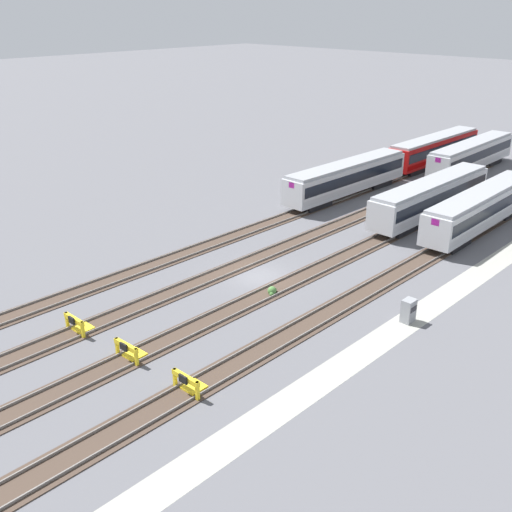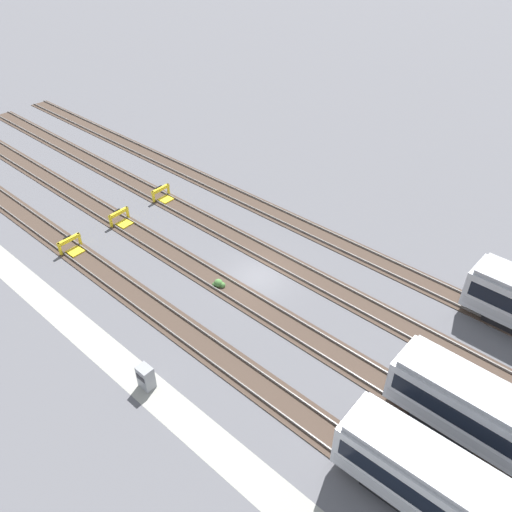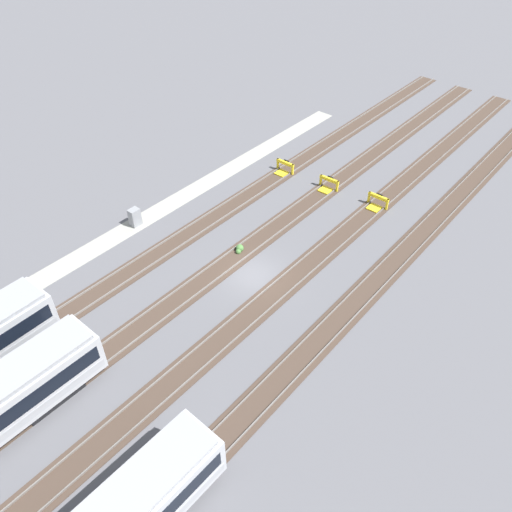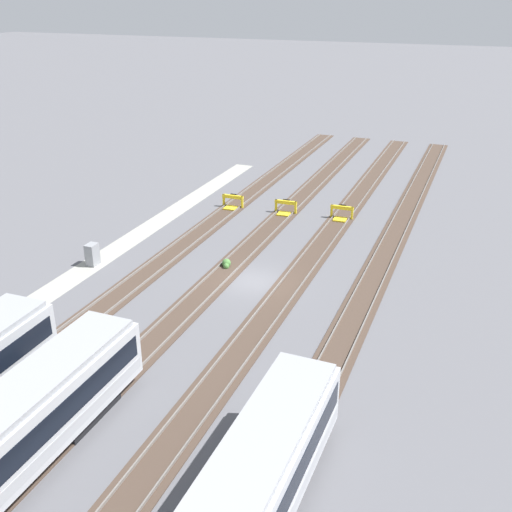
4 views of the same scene
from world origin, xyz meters
name	(u,v)px [view 3 (image 3 of 4)]	position (x,y,z in m)	size (l,w,h in m)	color
ground_plane	(254,275)	(0.00, 0.00, 0.00)	(400.00, 400.00, 0.00)	#5B5B60
service_walkway	(151,215)	(0.00, -11.95, 0.00)	(54.00, 2.00, 0.01)	#9E9E93
rail_track_nearest	(186,235)	(0.00, -7.47, 0.04)	(90.00, 2.24, 0.21)	#47382D
rail_track_near_inner	(230,261)	(0.00, -2.49, 0.04)	(90.00, 2.24, 0.21)	#47382D
rail_track_middle	(279,290)	(0.00, 2.49, 0.04)	(90.00, 2.24, 0.21)	#47382D
rail_track_far_inner	(336,323)	(0.00, 7.47, 0.04)	(90.00, 2.24, 0.21)	#47382D
bumper_stop_nearest_track	(284,168)	(-13.17, -7.46, 0.51)	(1.36, 2.01, 1.22)	yellow
bumper_stop_near_inner_track	(327,185)	(-13.49, -2.48, 0.51)	(1.38, 2.01, 1.22)	yellow
bumper_stop_middle_track	(376,203)	(-13.94, 2.50, 0.51)	(1.36, 2.01, 1.22)	yellow
electrical_cabinet	(135,217)	(1.75, -11.89, 0.80)	(0.90, 0.73, 1.60)	gray
weed_clump	(239,249)	(-1.43, -2.76, 0.24)	(0.92, 0.70, 0.64)	#4C7F3D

